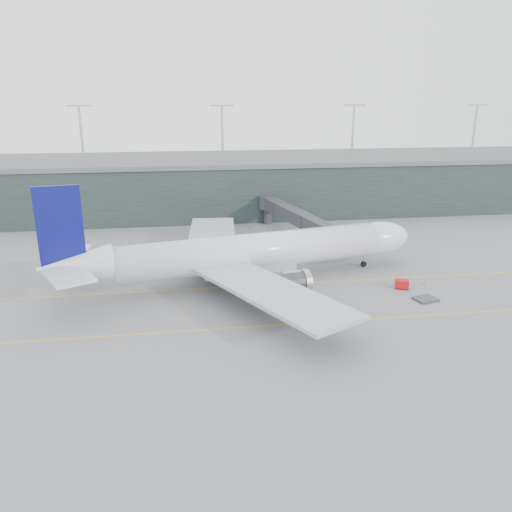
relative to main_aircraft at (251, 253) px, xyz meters
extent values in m
plane|color=slate|center=(-5.44, 1.62, -5.27)|extent=(320.00, 320.00, 0.00)
cube|color=gold|center=(-5.44, -2.38, -5.26)|extent=(160.00, 0.25, 0.02)
cube|color=gold|center=(-5.44, -18.38, -5.26)|extent=(160.00, 0.25, 0.02)
cube|color=gold|center=(-0.44, 21.62, -5.26)|extent=(0.25, 60.00, 0.02)
cube|color=#1D2827|center=(-5.44, 59.62, 1.73)|extent=(240.00, 35.00, 14.00)
cube|color=#505254|center=(-5.44, 59.62, 9.33)|extent=(240.00, 36.00, 1.20)
cylinder|color=#9E9EA3|center=(-35.44, 49.62, 16.73)|extent=(0.60, 0.60, 14.00)
cylinder|color=#9E9EA3|center=(-0.44, 49.62, 16.73)|extent=(0.60, 0.60, 14.00)
cylinder|color=#9E9EA3|center=(34.56, 49.62, 16.73)|extent=(0.60, 0.60, 14.00)
cylinder|color=#9E9EA3|center=(69.56, 49.62, 16.73)|extent=(0.60, 0.60, 14.00)
cylinder|color=silver|center=(0.47, 0.10, 0.17)|extent=(47.49, 15.71, 6.36)
ellipsoid|color=silver|center=(25.08, 5.15, 0.17)|extent=(14.36, 8.91, 6.36)
cone|color=silver|center=(-28.16, -5.78, 0.89)|extent=(12.28, 8.25, 6.10)
cube|color=#9A9EA3|center=(-0.54, -0.11, -2.29)|extent=(17.10, 8.32, 2.05)
cube|color=black|center=(28.89, 5.93, 1.19)|extent=(2.83, 3.47, 0.82)
cube|color=#9A9EA3|center=(0.65, -16.09, -0.86)|extent=(21.96, 30.63, 0.56)
cylinder|color=#343439|center=(4.43, -9.04, -2.60)|extent=(7.75, 4.96, 3.59)
cube|color=#9A9EA3|center=(-5.74, 15.05, -0.86)|extent=(11.48, 30.36, 0.56)
cylinder|color=#343439|center=(0.52, 10.05, -2.60)|extent=(7.75, 4.96, 3.59)
cube|color=#0A0C58|center=(-29.67, -6.09, 7.35)|extent=(6.63, 1.84, 12.31)
cube|color=silver|center=(-28.03, -11.51, 1.40)|extent=(9.18, 10.78, 0.36)
cube|color=silver|center=(-30.30, -0.46, 1.40)|extent=(6.18, 9.55, 0.36)
cylinder|color=black|center=(22.57, 4.63, -4.70)|extent=(1.19, 0.63, 1.13)
cylinder|color=#9E9EA3|center=(22.57, 4.63, -3.93)|extent=(0.31, 0.31, 2.67)
cylinder|color=black|center=(-2.56, -5.55, -4.60)|extent=(1.41, 0.77, 1.33)
cylinder|color=black|center=(-4.54, 4.09, -4.60)|extent=(1.41, 0.77, 1.33)
cube|color=#2E2F34|center=(18.45, 3.15, 0.33)|extent=(4.36, 4.71, 3.14)
cube|color=#2E2F34|center=(16.47, 12.23, 0.33)|extent=(5.85, 14.82, 2.80)
cube|color=#2E2F34|center=(13.35, 26.46, 0.33)|extent=(6.12, 14.88, 2.91)
cube|color=#2E2F34|center=(10.23, 40.68, 0.33)|extent=(6.40, 14.94, 3.02)
cylinder|color=#9E9EA3|center=(16.30, 13.00, -3.14)|extent=(0.56, 0.56, 4.26)
cube|color=#343439|center=(16.30, 13.00, -4.87)|extent=(2.55, 2.12, 0.78)
cylinder|color=#2E2F34|center=(18.45, 42.12, 0.33)|extent=(4.48, 4.48, 3.36)
cylinder|color=#2E2F34|center=(18.45, 42.12, -3.25)|extent=(2.02, 2.02, 4.03)
cube|color=red|center=(24.94, -7.37, -4.38)|extent=(2.67, 2.20, 1.35)
cylinder|color=black|center=(23.97, -7.55, -5.06)|extent=(0.44, 0.30, 0.42)
cylinder|color=black|center=(25.52, -8.17, -5.06)|extent=(0.44, 0.30, 0.42)
cylinder|color=black|center=(24.36, -6.58, -5.06)|extent=(0.44, 0.30, 0.42)
cylinder|color=black|center=(25.90, -7.20, -5.06)|extent=(0.44, 0.30, 0.42)
cube|color=#35353A|center=(26.59, -12.81, -5.06)|extent=(4.04, 3.56, 0.34)
cube|color=#343439|center=(-11.61, 12.12, -5.13)|extent=(2.03, 1.70, 0.19)
cube|color=#A4ABB0|center=(-11.61, 12.12, -4.28)|extent=(1.65, 1.57, 1.40)
cube|color=navy|center=(-11.61, 12.12, -3.56)|extent=(1.70, 1.62, 0.07)
cube|color=#343439|center=(-9.03, 12.05, -5.12)|extent=(2.05, 1.68, 0.20)
cube|color=silver|center=(-9.03, 12.05, -4.23)|extent=(1.65, 1.56, 1.48)
cube|color=navy|center=(-9.03, 12.05, -3.46)|extent=(1.70, 1.61, 0.08)
cube|color=#343439|center=(-5.42, 11.26, -5.10)|extent=(2.39, 2.02, 0.22)
cube|color=#AAAFB6|center=(-5.42, 11.26, -4.13)|extent=(1.94, 1.85, 1.63)
cube|color=navy|center=(-5.42, 11.26, -3.28)|extent=(2.00, 1.91, 0.09)
cone|color=#F5550D|center=(29.68, -6.16, -4.88)|extent=(0.49, 0.49, 0.78)
cone|color=#F2410D|center=(4.06, -17.50, -4.93)|extent=(0.42, 0.42, 0.67)
cone|color=#E0480C|center=(5.43, 12.10, -4.94)|extent=(0.41, 0.41, 0.65)
cone|color=orange|center=(-12.38, -10.65, -4.88)|extent=(0.48, 0.48, 0.77)
camera|label=1|loc=(-11.25, -82.12, 25.71)|focal=35.00mm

